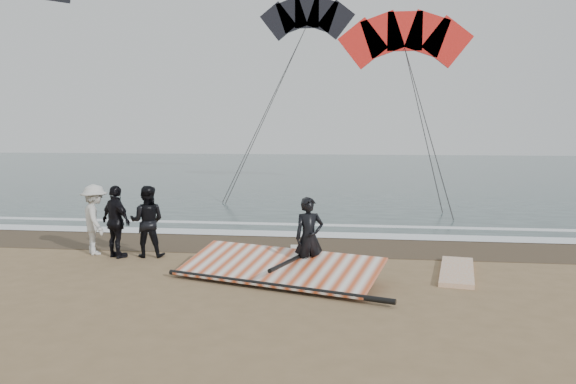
% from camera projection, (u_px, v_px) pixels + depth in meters
% --- Properties ---
extents(ground, '(120.00, 120.00, 0.00)m').
position_uv_depth(ground, '(303.00, 293.00, 10.65)').
color(ground, '#8C704C').
rests_on(ground, ground).
extents(sea, '(120.00, 54.00, 0.02)m').
position_uv_depth(sea, '(348.00, 170.00, 43.17)').
color(sea, '#233838').
rests_on(sea, ground).
extents(wet_sand, '(120.00, 2.80, 0.01)m').
position_uv_depth(wet_sand, '(320.00, 245.00, 15.09)').
color(wet_sand, '#4C3D2B').
rests_on(wet_sand, ground).
extents(foam_near, '(120.00, 0.90, 0.01)m').
position_uv_depth(foam_near, '(324.00, 235.00, 16.46)').
color(foam_near, white).
rests_on(foam_near, sea).
extents(foam_far, '(120.00, 0.45, 0.01)m').
position_uv_depth(foam_far, '(327.00, 225.00, 18.14)').
color(foam_far, white).
rests_on(foam_far, sea).
extents(man_main, '(0.73, 0.61, 1.70)m').
position_uv_depth(man_main, '(309.00, 238.00, 11.73)').
color(man_main, black).
rests_on(man_main, ground).
extents(board_white, '(1.09, 2.52, 0.10)m').
position_uv_depth(board_white, '(457.00, 271.00, 12.13)').
color(board_white, silver).
rests_on(board_white, ground).
extents(board_cream, '(1.02, 2.60, 0.11)m').
position_uv_depth(board_cream, '(305.00, 258.00, 13.41)').
color(board_cream, beige).
rests_on(board_cream, ground).
extents(trio_cluster, '(2.47, 1.40, 1.76)m').
position_uv_depth(trio_cluster, '(117.00, 221.00, 13.75)').
color(trio_cluster, black).
rests_on(trio_cluster, ground).
extents(sail_rig, '(4.62, 2.98, 0.52)m').
position_uv_depth(sail_rig, '(276.00, 269.00, 11.69)').
color(sail_rig, black).
rests_on(sail_rig, ground).
extents(kite_red, '(7.75, 5.57, 13.16)m').
position_uv_depth(kite_red, '(405.00, 43.00, 29.00)').
color(kite_red, red).
rests_on(kite_red, ground).
extents(kite_dark, '(6.84, 7.60, 18.03)m').
position_uv_depth(kite_dark, '(307.00, 21.00, 36.58)').
color(kite_dark, black).
rests_on(kite_dark, ground).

